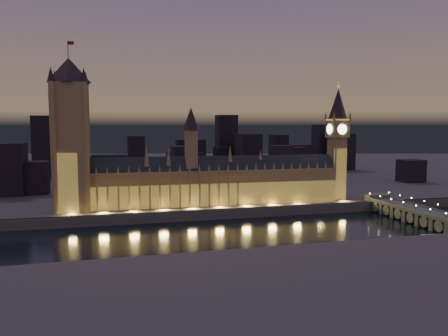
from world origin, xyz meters
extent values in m
plane|color=black|center=(0.00, 0.00, 0.00)|extent=(2000.00, 2000.00, 0.00)
cube|color=#424A42|center=(0.00, 520.00, 4.00)|extent=(2000.00, 960.00, 8.00)
cube|color=#504C41|center=(0.00, 41.00, 4.00)|extent=(2000.00, 2.50, 8.00)
cube|color=#9B8350|center=(-0.06, 62.00, 22.00)|extent=(200.59, 27.22, 28.00)
cube|color=#B7953D|center=(-0.06, 51.75, 17.00)|extent=(200.00, 0.50, 18.00)
cube|color=black|center=(-0.06, 62.00, 39.00)|extent=(200.46, 23.49, 16.26)
cube|color=#9B8350|center=(-20.06, 62.00, 52.00)|extent=(9.00, 9.00, 32.00)
cone|color=black|center=(-20.06, 62.00, 77.00)|extent=(13.00, 13.00, 18.00)
cube|color=#9B8350|center=(-100.06, 51.40, 22.00)|extent=(1.20, 1.20, 28.00)
cone|color=#9B8350|center=(-100.06, 52.00, 39.00)|extent=(2.00, 2.00, 6.00)
cube|color=#9B8350|center=(-92.37, 51.40, 22.00)|extent=(1.20, 1.20, 28.00)
cone|color=#9B8350|center=(-92.37, 52.00, 39.00)|extent=(2.00, 2.00, 6.00)
cube|color=#9B8350|center=(-84.67, 51.40, 22.00)|extent=(1.20, 1.20, 28.00)
cone|color=#9B8350|center=(-84.67, 52.00, 39.00)|extent=(2.00, 2.00, 6.00)
cube|color=#9B8350|center=(-76.98, 51.40, 22.00)|extent=(1.20, 1.20, 28.00)
cone|color=#9B8350|center=(-76.98, 52.00, 39.00)|extent=(2.00, 2.00, 6.00)
cube|color=#9B8350|center=(-69.29, 51.40, 22.00)|extent=(1.20, 1.20, 28.00)
cone|color=#9B8350|center=(-69.29, 52.00, 39.00)|extent=(2.00, 2.00, 6.00)
cube|color=#9B8350|center=(-61.60, 51.40, 22.00)|extent=(1.20, 1.20, 28.00)
cone|color=#9B8350|center=(-61.60, 52.00, 39.00)|extent=(2.00, 2.00, 6.00)
cube|color=#9B8350|center=(-53.90, 51.40, 22.00)|extent=(1.20, 1.20, 28.00)
cone|color=#9B8350|center=(-53.90, 52.00, 39.00)|extent=(2.00, 2.00, 6.00)
cube|color=#9B8350|center=(-46.21, 51.40, 22.00)|extent=(1.20, 1.20, 28.00)
cone|color=#9B8350|center=(-46.21, 52.00, 39.00)|extent=(2.00, 2.00, 6.00)
cube|color=#9B8350|center=(-38.52, 51.40, 22.00)|extent=(1.20, 1.20, 28.00)
cone|color=#9B8350|center=(-38.52, 52.00, 39.00)|extent=(2.00, 2.00, 6.00)
cube|color=#9B8350|center=(-30.83, 51.40, 22.00)|extent=(1.20, 1.20, 28.00)
cone|color=#9B8350|center=(-30.83, 52.00, 39.00)|extent=(2.00, 2.00, 6.00)
cube|color=#9B8350|center=(-23.14, 51.40, 22.00)|extent=(1.20, 1.20, 28.00)
cone|color=#9B8350|center=(-23.14, 52.00, 39.00)|extent=(2.00, 2.00, 6.00)
cube|color=#9B8350|center=(-15.44, 51.40, 22.00)|extent=(1.20, 1.20, 28.00)
cone|color=#9B8350|center=(-15.44, 52.00, 39.00)|extent=(2.00, 2.00, 6.00)
cube|color=#9B8350|center=(-7.75, 51.40, 22.00)|extent=(1.20, 1.20, 28.00)
cone|color=#9B8350|center=(-7.75, 52.00, 39.00)|extent=(2.00, 2.00, 6.00)
cube|color=#9B8350|center=(-0.06, 51.40, 22.00)|extent=(1.20, 1.20, 28.00)
cone|color=#9B8350|center=(-0.06, 52.00, 39.00)|extent=(2.00, 2.00, 6.00)
cube|color=#9B8350|center=(7.63, 51.40, 22.00)|extent=(1.20, 1.20, 28.00)
cone|color=#9B8350|center=(7.63, 52.00, 39.00)|extent=(2.00, 2.00, 6.00)
cube|color=#9B8350|center=(15.33, 51.40, 22.00)|extent=(1.20, 1.20, 28.00)
cone|color=#9B8350|center=(15.33, 52.00, 39.00)|extent=(2.00, 2.00, 6.00)
cube|color=#9B8350|center=(23.02, 51.40, 22.00)|extent=(1.20, 1.20, 28.00)
cone|color=#9B8350|center=(23.02, 52.00, 39.00)|extent=(2.00, 2.00, 6.00)
cube|color=#9B8350|center=(30.71, 51.40, 22.00)|extent=(1.20, 1.20, 28.00)
cone|color=#9B8350|center=(30.71, 52.00, 39.00)|extent=(2.00, 2.00, 6.00)
cube|color=#9B8350|center=(38.40, 51.40, 22.00)|extent=(1.20, 1.20, 28.00)
cone|color=#9B8350|center=(38.40, 52.00, 39.00)|extent=(2.00, 2.00, 6.00)
cube|color=#9B8350|center=(46.10, 51.40, 22.00)|extent=(1.20, 1.20, 28.00)
cone|color=#9B8350|center=(46.10, 52.00, 39.00)|extent=(2.00, 2.00, 6.00)
cube|color=#9B8350|center=(53.79, 51.40, 22.00)|extent=(1.20, 1.20, 28.00)
cone|color=#9B8350|center=(53.79, 52.00, 39.00)|extent=(2.00, 2.00, 6.00)
cube|color=#9B8350|center=(61.48, 51.40, 22.00)|extent=(1.20, 1.20, 28.00)
cone|color=#9B8350|center=(61.48, 52.00, 39.00)|extent=(2.00, 2.00, 6.00)
cube|color=#9B8350|center=(69.17, 51.40, 22.00)|extent=(1.20, 1.20, 28.00)
cone|color=#9B8350|center=(69.17, 52.00, 39.00)|extent=(2.00, 2.00, 6.00)
cube|color=#9B8350|center=(76.86, 51.40, 22.00)|extent=(1.20, 1.20, 28.00)
cone|color=#9B8350|center=(76.86, 52.00, 39.00)|extent=(2.00, 2.00, 6.00)
cube|color=#9B8350|center=(84.56, 51.40, 22.00)|extent=(1.20, 1.20, 28.00)
cone|color=#9B8350|center=(84.56, 52.00, 39.00)|extent=(2.00, 2.00, 6.00)
cube|color=#9B8350|center=(92.25, 51.40, 22.00)|extent=(1.20, 1.20, 28.00)
cone|color=#9B8350|center=(92.25, 52.00, 39.00)|extent=(2.00, 2.00, 6.00)
cube|color=#9B8350|center=(99.94, 51.40, 22.00)|extent=(1.20, 1.20, 28.00)
cone|color=#9B8350|center=(99.94, 52.00, 39.00)|extent=(2.00, 2.00, 6.00)
cone|color=#9B8350|center=(-55.06, 62.00, 49.00)|extent=(4.40, 4.40, 18.00)
cone|color=#9B8350|center=(-38.06, 62.00, 47.00)|extent=(4.40, 4.40, 14.00)
cone|color=#9B8350|center=(11.94, 62.00, 48.00)|extent=(4.40, 4.40, 16.00)
cone|color=#9B8350|center=(37.94, 62.00, 46.00)|extent=(4.40, 4.40, 12.00)
cube|color=#9B8350|center=(-110.00, 62.00, 55.30)|extent=(23.79, 23.79, 94.60)
cube|color=#B7953D|center=(-110.00, 50.80, 30.00)|extent=(22.00, 0.50, 44.00)
cone|color=black|center=(-110.00, 62.00, 111.60)|extent=(31.68, 31.68, 18.00)
cylinder|color=black|center=(-110.00, 62.00, 126.60)|extent=(0.50, 0.50, 12.00)
cube|color=#AC132B|center=(-107.80, 62.00, 131.10)|extent=(4.00, 0.15, 2.50)
cylinder|color=#9B8350|center=(-121.00, 51.00, 55.30)|extent=(4.40, 4.40, 94.60)
cone|color=black|center=(-121.00, 51.00, 107.60)|extent=(5.20, 5.20, 10.00)
cylinder|color=#9B8350|center=(-121.00, 73.00, 55.30)|extent=(4.40, 4.40, 94.60)
cone|color=black|center=(-121.00, 73.00, 107.60)|extent=(5.20, 5.20, 10.00)
cylinder|color=#9B8350|center=(-99.00, 51.00, 55.30)|extent=(4.40, 4.40, 94.60)
cone|color=black|center=(-99.00, 51.00, 107.60)|extent=(5.20, 5.20, 10.00)
cylinder|color=#9B8350|center=(-99.00, 73.00, 55.30)|extent=(4.40, 4.40, 94.60)
cone|color=black|center=(-99.00, 73.00, 107.60)|extent=(5.20, 5.20, 10.00)
cube|color=#9B8350|center=(108.00, 62.00, 34.57)|extent=(13.21, 13.21, 53.15)
cube|color=#B7953D|center=(108.00, 55.80, 30.00)|extent=(12.00, 0.50, 44.00)
cube|color=#9B8350|center=(108.00, 62.00, 68.53)|extent=(15.00, 15.00, 14.77)
cube|color=#F2C64C|center=(108.00, 62.00, 76.52)|extent=(15.75, 15.75, 1.20)
cone|color=black|center=(108.00, 62.00, 90.12)|extent=(18.00, 18.00, 26.00)
sphere|color=#F2C64C|center=(108.00, 62.00, 104.62)|extent=(2.80, 2.80, 2.80)
cylinder|color=#F2C64C|center=(108.00, 62.00, 107.12)|extent=(0.40, 0.40, 5.00)
cylinder|color=#FFF2BF|center=(108.00, 54.25, 68.53)|extent=(8.40, 0.50, 8.40)
cylinder|color=#FFF2BF|center=(108.00, 69.75, 68.53)|extent=(8.40, 0.50, 8.40)
cylinder|color=#FFF2BF|center=(100.25, 62.00, 68.53)|extent=(0.50, 8.40, 8.40)
cylinder|color=#FFF2BF|center=(115.75, 62.00, 68.53)|extent=(0.50, 8.40, 8.40)
cone|color=#9B8350|center=(100.50, 54.50, 79.92)|extent=(2.60, 2.60, 8.00)
cone|color=#9B8350|center=(100.50, 69.50, 79.92)|extent=(2.60, 2.60, 8.00)
cone|color=#9B8350|center=(115.50, 54.50, 79.92)|extent=(2.60, 2.60, 8.00)
cone|color=#9B8350|center=(115.50, 69.50, 79.92)|extent=(2.60, 2.60, 8.00)
cube|color=#504C41|center=(136.45, -10.00, 9.50)|extent=(19.16, 100.00, 1.60)
cube|color=#42594F|center=(127.27, -10.00, 10.90)|extent=(0.80, 100.00, 1.60)
cube|color=#42594F|center=(145.63, -10.00, 10.90)|extent=(0.80, 100.00, 1.60)
cube|color=#504C41|center=(136.45, 45.00, 8.75)|extent=(19.16, 12.00, 9.50)
cylinder|color=black|center=(127.27, -45.71, 12.70)|extent=(0.30, 0.30, 4.40)
sphere|color=#FFD88C|center=(127.27, -45.71, 15.00)|extent=(1.00, 1.00, 1.00)
cube|color=#504C41|center=(136.45, -31.43, 4.35)|extent=(17.24, 4.00, 9.50)
cylinder|color=black|center=(127.27, -31.43, 12.70)|extent=(0.30, 0.30, 4.40)
sphere|color=#FFD88C|center=(127.27, -31.43, 15.00)|extent=(1.00, 1.00, 1.00)
cube|color=#504C41|center=(136.45, -17.14, 4.35)|extent=(17.24, 4.00, 9.50)
cylinder|color=black|center=(127.27, -17.14, 12.70)|extent=(0.30, 0.30, 4.40)
sphere|color=#FFD88C|center=(127.27, -17.14, 15.00)|extent=(1.00, 1.00, 1.00)
cylinder|color=black|center=(145.63, -17.14, 12.70)|extent=(0.30, 0.30, 4.40)
sphere|color=#FFD88C|center=(145.63, -17.14, 15.00)|extent=(1.00, 1.00, 1.00)
cube|color=#504C41|center=(136.45, -2.86, 4.35)|extent=(17.24, 4.00, 9.50)
cylinder|color=black|center=(127.27, -2.86, 12.70)|extent=(0.30, 0.30, 4.40)
sphere|color=#FFD88C|center=(127.27, -2.86, 15.00)|extent=(1.00, 1.00, 1.00)
cylinder|color=black|center=(145.63, -2.86, 12.70)|extent=(0.30, 0.30, 4.40)
sphere|color=#FFD88C|center=(145.63, -2.86, 15.00)|extent=(1.00, 1.00, 1.00)
cube|color=#504C41|center=(136.45, 11.43, 4.35)|extent=(17.24, 4.00, 9.50)
cylinder|color=black|center=(127.27, 11.43, 12.70)|extent=(0.30, 0.30, 4.40)
sphere|color=#FFD88C|center=(127.27, 11.43, 15.00)|extent=(1.00, 1.00, 1.00)
cylinder|color=black|center=(145.63, 11.43, 12.70)|extent=(0.30, 0.30, 4.40)
sphere|color=#FFD88C|center=(145.63, 11.43, 15.00)|extent=(1.00, 1.00, 1.00)
cube|color=#504C41|center=(136.45, 25.71, 4.35)|extent=(17.24, 4.00, 9.50)
cylinder|color=black|center=(127.27, 25.71, 12.70)|extent=(0.30, 0.30, 4.40)
sphere|color=#FFD88C|center=(127.27, 25.71, 15.00)|extent=(1.00, 1.00, 1.00)
cylinder|color=black|center=(145.63, 25.71, 12.70)|extent=(0.30, 0.30, 4.40)
sphere|color=#FFD88C|center=(145.63, 25.71, 15.00)|extent=(1.00, 1.00, 1.00)
cube|color=#504C41|center=(136.45, 40.00, 4.35)|extent=(17.24, 4.00, 9.50)
cylinder|color=black|center=(127.27, 40.00, 12.70)|extent=(0.30, 0.30, 4.40)
sphere|color=#FFD88C|center=(127.27, 40.00, 15.00)|extent=(1.00, 1.00, 1.00)
cylinder|color=black|center=(145.63, 40.00, 12.70)|extent=(0.30, 0.30, 4.40)
sphere|color=#FFD88C|center=(145.63, 40.00, 15.00)|extent=(1.00, 1.00, 1.00)
cylinder|color=#42594F|center=(136.45, -24.29, 4.70)|extent=(16.86, 8.00, 8.00)
cylinder|color=#42594F|center=(136.45, -10.00, 4.70)|extent=(16.86, 8.00, 8.00)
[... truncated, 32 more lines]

